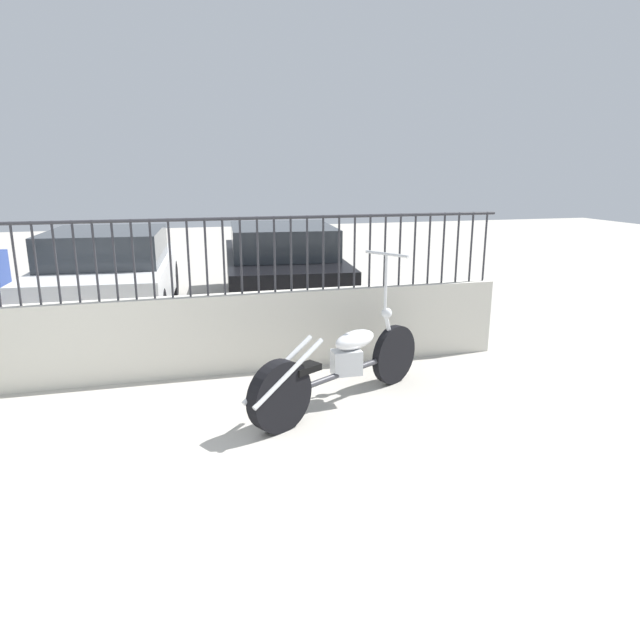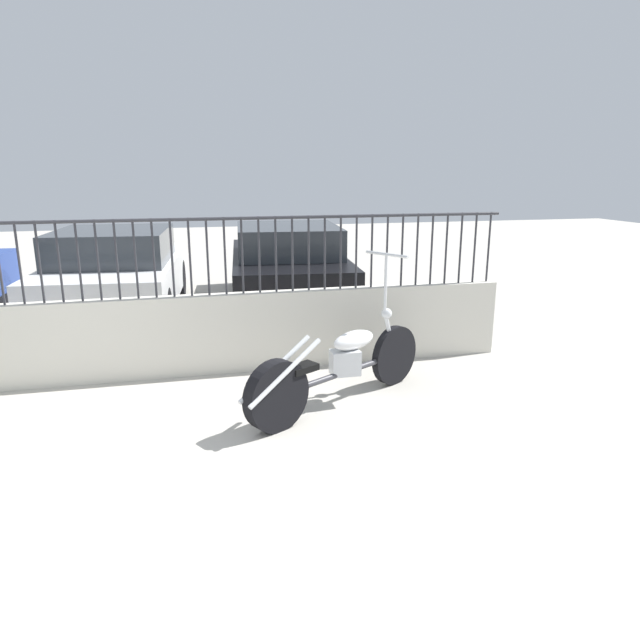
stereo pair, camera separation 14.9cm
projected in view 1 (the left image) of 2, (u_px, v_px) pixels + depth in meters
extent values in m
plane|color=#ADA89E|center=(27.00, 569.00, 3.25)|extent=(40.00, 40.00, 0.00)
cube|color=beige|center=(85.00, 344.00, 5.95)|extent=(9.41, 0.18, 0.89)
cylinder|color=#2D2D33|center=(16.00, 264.00, 5.59)|extent=(0.02, 0.02, 0.83)
cylinder|color=#2D2D33|center=(36.00, 264.00, 5.64)|extent=(0.02, 0.02, 0.83)
cylinder|color=#2D2D33|center=(56.00, 263.00, 5.68)|extent=(0.02, 0.02, 0.83)
cylinder|color=#2D2D33|center=(76.00, 262.00, 5.73)|extent=(0.02, 0.02, 0.83)
cylinder|color=#2D2D33|center=(95.00, 261.00, 5.78)|extent=(0.02, 0.02, 0.83)
cylinder|color=#2D2D33|center=(115.00, 261.00, 5.82)|extent=(0.02, 0.02, 0.83)
cylinder|color=#2D2D33|center=(134.00, 260.00, 5.87)|extent=(0.02, 0.02, 0.83)
cylinder|color=#2D2D33|center=(152.00, 259.00, 5.92)|extent=(0.02, 0.02, 0.83)
cylinder|color=#2D2D33|center=(170.00, 259.00, 5.96)|extent=(0.02, 0.02, 0.83)
cylinder|color=#2D2D33|center=(188.00, 258.00, 6.01)|extent=(0.02, 0.02, 0.83)
cylinder|color=#2D2D33|center=(206.00, 257.00, 6.05)|extent=(0.02, 0.02, 0.83)
cylinder|color=#2D2D33|center=(224.00, 257.00, 6.10)|extent=(0.02, 0.02, 0.83)
cylinder|color=#2D2D33|center=(241.00, 256.00, 6.15)|extent=(0.02, 0.02, 0.83)
cylinder|color=#2D2D33|center=(258.00, 255.00, 6.19)|extent=(0.02, 0.02, 0.83)
cylinder|color=#2D2D33|center=(275.00, 255.00, 6.24)|extent=(0.02, 0.02, 0.83)
cylinder|color=#2D2D33|center=(291.00, 254.00, 6.29)|extent=(0.02, 0.02, 0.83)
cylinder|color=#2D2D33|center=(307.00, 253.00, 6.33)|extent=(0.02, 0.02, 0.83)
cylinder|color=#2D2D33|center=(323.00, 253.00, 6.38)|extent=(0.02, 0.02, 0.83)
cylinder|color=#2D2D33|center=(339.00, 252.00, 6.42)|extent=(0.02, 0.02, 0.83)
cylinder|color=#2D2D33|center=(354.00, 252.00, 6.47)|extent=(0.02, 0.02, 0.83)
cylinder|color=#2D2D33|center=(370.00, 251.00, 6.52)|extent=(0.02, 0.02, 0.83)
cylinder|color=#2D2D33|center=(385.00, 250.00, 6.56)|extent=(0.02, 0.02, 0.83)
cylinder|color=#2D2D33|center=(400.00, 250.00, 6.61)|extent=(0.02, 0.02, 0.83)
cylinder|color=#2D2D33|center=(414.00, 249.00, 6.65)|extent=(0.02, 0.02, 0.83)
cylinder|color=#2D2D33|center=(429.00, 249.00, 6.70)|extent=(0.02, 0.02, 0.83)
cylinder|color=#2D2D33|center=(443.00, 248.00, 6.75)|extent=(0.02, 0.02, 0.83)
cylinder|color=#2D2D33|center=(457.00, 248.00, 6.79)|extent=(0.02, 0.02, 0.83)
cylinder|color=#2D2D33|center=(471.00, 247.00, 6.84)|extent=(0.02, 0.02, 0.83)
cylinder|color=#2D2D33|center=(485.00, 247.00, 6.89)|extent=(0.02, 0.02, 0.83)
cylinder|color=#2D2D33|center=(72.00, 222.00, 5.63)|extent=(9.41, 0.04, 0.04)
cylinder|color=black|center=(394.00, 355.00, 6.02)|extent=(0.58, 0.39, 0.63)
cylinder|color=black|center=(280.00, 396.00, 4.91)|extent=(0.62, 0.44, 0.64)
cylinder|color=#38383D|center=(343.00, 373.00, 5.47)|extent=(1.31, 0.80, 0.06)
cube|color=silver|center=(346.00, 362.00, 5.48)|extent=(0.28, 0.18, 0.24)
ellipsoid|color=white|center=(355.00, 340.00, 5.51)|extent=(0.55, 0.43, 0.18)
cube|color=black|center=(305.00, 368.00, 5.07)|extent=(0.32, 0.28, 0.06)
cylinder|color=silver|center=(390.00, 334.00, 5.89)|extent=(0.21, 0.15, 0.51)
sphere|color=silver|center=(387.00, 313.00, 5.79)|extent=(0.11, 0.11, 0.11)
cylinder|color=silver|center=(386.00, 283.00, 5.69)|extent=(0.03, 0.03, 0.59)
cylinder|color=silver|center=(387.00, 254.00, 5.62)|extent=(0.29, 0.46, 0.03)
cylinder|color=silver|center=(289.00, 373.00, 4.84)|extent=(0.71, 0.44, 0.45)
cylinder|color=silver|center=(278.00, 369.00, 4.94)|extent=(0.71, 0.44, 0.45)
cylinder|color=black|center=(75.00, 282.00, 9.88)|extent=(0.16, 0.65, 0.64)
cylinder|color=black|center=(174.00, 279.00, 10.17)|extent=(0.16, 0.65, 0.64)
cylinder|color=black|center=(31.00, 317.00, 7.52)|extent=(0.16, 0.65, 0.64)
cylinder|color=black|center=(162.00, 312.00, 7.81)|extent=(0.16, 0.65, 0.64)
cube|color=silver|center=(112.00, 280.00, 8.79)|extent=(2.12, 4.14, 0.63)
cube|color=#2D3338|center=(106.00, 246.00, 8.46)|extent=(1.77, 2.05, 0.48)
cylinder|color=black|center=(231.00, 274.00, 10.64)|extent=(0.17, 0.65, 0.64)
cylinder|color=black|center=(318.00, 271.00, 10.90)|extent=(0.17, 0.65, 0.64)
cylinder|color=black|center=(233.00, 304.00, 8.26)|extent=(0.17, 0.65, 0.64)
cylinder|color=black|center=(345.00, 300.00, 8.53)|extent=(0.17, 0.65, 0.64)
cube|color=black|center=(281.00, 272.00, 9.52)|extent=(2.15, 4.17, 0.63)
cube|color=#2D3338|center=(282.00, 240.00, 9.19)|extent=(1.77, 2.07, 0.47)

